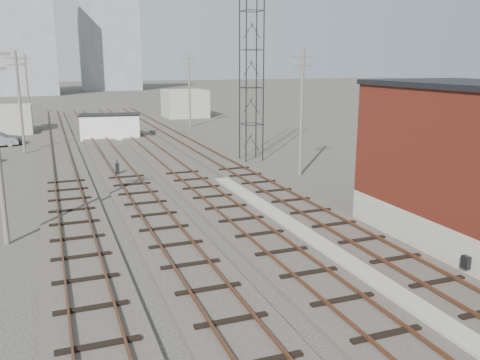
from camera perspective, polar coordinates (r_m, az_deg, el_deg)
ground at (r=65.45m, az=-11.59°, el=5.80°), size 320.00×320.00×0.00m
track_right at (r=45.70m, az=-4.14°, el=3.07°), size 3.20×90.00×0.39m
track_mid_right at (r=44.74m, az=-9.06°, el=2.72°), size 3.20×90.00×0.39m
track_mid_left at (r=44.12m, az=-14.15°, el=2.34°), size 3.20×90.00×0.39m
track_left at (r=43.86m, az=-19.33°, el=1.93°), size 3.20×90.00×0.39m
platform_curb at (r=22.57m, az=9.54°, el=-7.67°), size 0.90×28.00×0.26m
lattice_tower at (r=42.21m, az=1.29°, el=12.36°), size 1.60×1.60×15.00m
utility_pole_left_b at (r=49.28m, az=-23.50°, el=8.26°), size 1.80×0.24×9.00m
utility_pole_left_c at (r=74.23m, az=-22.77°, el=9.62°), size 1.80×0.24×9.00m
utility_pole_right_a at (r=36.42m, az=6.92°, el=7.89°), size 1.80×0.24×9.00m
utility_pole_right_b at (r=64.45m, az=-5.70°, el=10.17°), size 1.80×0.24×9.00m
apartment_left at (r=139.50m, az=-24.78°, el=14.84°), size 22.00×14.00×30.00m
apartment_right at (r=155.29m, az=-14.47°, el=14.57°), size 16.00×12.00×26.00m
shed_right at (r=76.85m, az=-6.21°, el=8.54°), size 6.00×6.00×4.00m
switch_stand at (r=37.52m, az=-13.60°, el=1.19°), size 0.30×0.30×1.15m
site_trailer at (r=56.31m, az=-14.36°, el=5.87°), size 6.63×3.63×2.65m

